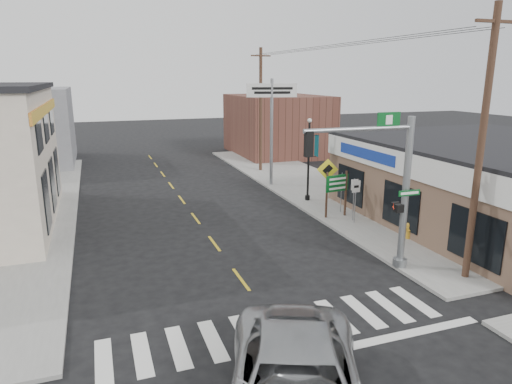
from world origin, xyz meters
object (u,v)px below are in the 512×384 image
object	(u,v)px
fire_hydrant	(409,230)
dance_center_sign	(272,106)
utility_pole_near	(481,145)
utility_pole_far	(261,109)
guide_sign	(337,187)
lamp_post	(310,153)
traffic_signal_pole	(391,178)
bare_tree	(459,170)

from	to	relation	value
fire_hydrant	dance_center_sign	bearing A→B (deg)	99.30
dance_center_sign	utility_pole_near	world-z (taller)	utility_pole_near
dance_center_sign	utility_pole_far	bearing A→B (deg)	90.75
guide_sign	fire_hydrant	xyz separation A→B (m)	(1.48, -4.10, -1.18)
lamp_post	utility_pole_far	bearing A→B (deg)	75.70
fire_hydrant	utility_pole_near	distance (m)	6.13
guide_sign	utility_pole_near	xyz separation A→B (m)	(0.89, -8.22, 3.33)
utility_pole_near	utility_pole_far	bearing A→B (deg)	91.95
lamp_post	utility_pole_far	distance (m)	9.61
fire_hydrant	utility_pole_near	size ratio (longest dim) A/B	0.08
fire_hydrant	lamp_post	xyz separation A→B (m)	(-1.36, 7.67, 2.42)
utility_pole_far	dance_center_sign	bearing A→B (deg)	-109.00
dance_center_sign	utility_pole_near	size ratio (longest dim) A/B	0.74
traffic_signal_pole	dance_center_sign	xyz separation A→B (m)	(1.02, 14.69, 1.73)
bare_tree	traffic_signal_pole	bearing A→B (deg)	-167.14
dance_center_sign	bare_tree	xyz separation A→B (m)	(3.02, -13.77, -1.86)
traffic_signal_pole	bare_tree	world-z (taller)	traffic_signal_pole
dance_center_sign	traffic_signal_pole	bearing A→B (deg)	-81.59
traffic_signal_pole	fire_hydrant	distance (m)	5.02
utility_pole_near	utility_pole_far	world-z (taller)	utility_pole_near
dance_center_sign	utility_pole_near	xyz separation A→B (m)	(1.41, -16.33, -0.39)
traffic_signal_pole	utility_pole_near	xyz separation A→B (m)	(2.43, -1.63, 1.35)
utility_pole_near	traffic_signal_pole	bearing A→B (deg)	146.85
utility_pole_far	utility_pole_near	bearing A→B (deg)	-96.27
utility_pole_near	utility_pole_far	xyz separation A→B (m)	(-0.41, 21.19, -0.15)
traffic_signal_pole	utility_pole_near	bearing A→B (deg)	-33.04
bare_tree	utility_pole_near	bearing A→B (deg)	-122.23
guide_sign	lamp_post	bearing A→B (deg)	80.29
guide_sign	utility_pole_far	distance (m)	13.37
fire_hydrant	lamp_post	world-z (taller)	lamp_post
lamp_post	fire_hydrant	bearing A→B (deg)	-92.06
lamp_post	utility_pole_near	distance (m)	11.99
dance_center_sign	utility_pole_far	size ratio (longest dim) A/B	0.76
dance_center_sign	bare_tree	world-z (taller)	dance_center_sign
guide_sign	dance_center_sign	world-z (taller)	dance_center_sign
fire_hydrant	bare_tree	size ratio (longest dim) A/B	0.18
dance_center_sign	bare_tree	size ratio (longest dim) A/B	1.61
utility_pole_near	lamp_post	bearing A→B (deg)	94.58
dance_center_sign	utility_pole_near	distance (m)	16.39
traffic_signal_pole	guide_sign	distance (m)	7.04
guide_sign	utility_pole_far	xyz separation A→B (m)	(0.48, 12.97, 3.19)
traffic_signal_pole	guide_sign	xyz separation A→B (m)	(1.53, 6.58, -1.99)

